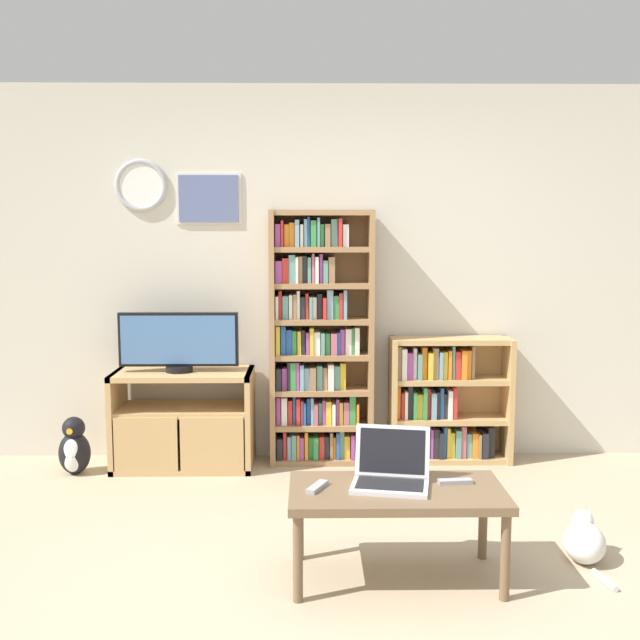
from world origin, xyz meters
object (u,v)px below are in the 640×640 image
bookshelf_tall (317,342)px  remote_near_laptop (455,481)px  remote_far_from_laptop (317,487)px  penguin_figurine (74,448)px  television (179,342)px  laptop (391,471)px  cat (584,541)px  coffee_table (397,499)px  tv_stand (184,419)px  bookshelf_short (442,402)px

bookshelf_tall → remote_near_laptop: (0.62, -1.73, -0.40)m
remote_far_from_laptop → penguin_figurine: size_ratio=0.42×
television → laptop: bearing=-52.0°
laptop → cat: bearing=18.0°
laptop → coffee_table: bearing=-55.8°
tv_stand → remote_far_from_laptop: (0.89, -1.66, 0.11)m
bookshelf_tall → remote_far_from_laptop: (-0.02, -1.79, -0.40)m
tv_stand → penguin_figurine: (-0.70, -0.14, -0.16)m
television → bookshelf_tall: bookshelf_tall is taller
laptop → tv_stand: bearing=138.3°
laptop → remote_far_from_laptop: 0.35m
television → remote_far_from_laptop: bearing=-61.3°
remote_far_from_laptop → cat: remote_far_from_laptop is taller
cat → penguin_figurine: 3.20m
coffee_table → penguin_figurine: (-1.96, 1.52, -0.21)m
remote_far_from_laptop → bookshelf_short: bearing=-91.5°
television → coffee_table: 2.15m
bookshelf_tall → coffee_table: size_ratio=1.76×
bookshelf_short → laptop: size_ratio=2.20×
television → penguin_figurine: size_ratio=2.07×
remote_near_laptop → cat: 0.76m
bookshelf_tall → bookshelf_short: bookshelf_tall is taller
laptop → bookshelf_short: bearing=83.2°
television → bookshelf_tall: bearing=7.9°
television → remote_near_laptop: 2.27m
tv_stand → bookshelf_short: (1.78, 0.13, 0.08)m
tv_stand → bookshelf_short: bearing=4.2°
television → remote_far_from_laptop: television is taller
remote_near_laptop → remote_far_from_laptop: same height
tv_stand → television: 0.54m
bookshelf_short → laptop: 1.83m
bookshelf_short → penguin_figurine: size_ratio=2.25×
remote_near_laptop → remote_far_from_laptop: (-0.65, -0.06, 0.00)m
tv_stand → laptop: 2.03m
cat → coffee_table: bearing=-157.4°
coffee_table → laptop: (-0.02, 0.05, 0.11)m
television → bookshelf_short: 1.87m
bookshelf_tall → penguin_figurine: bookshelf_tall is taller
bookshelf_short → remote_near_laptop: (-0.25, -1.73, 0.03)m
tv_stand → television: (-0.02, -0.00, 0.53)m
remote_near_laptop → cat: remote_near_laptop is taller
television → remote_near_laptop: bearing=-45.8°
television → cat: 2.78m
television → cat: size_ratio=1.70×
laptop → cat: size_ratio=0.84×
television → remote_near_laptop: (1.56, -1.60, -0.42)m
television → laptop: television is taller
coffee_table → laptop: size_ratio=2.50×
bookshelf_short → cat: bearing=-75.6°
tv_stand → penguin_figurine: tv_stand is taller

